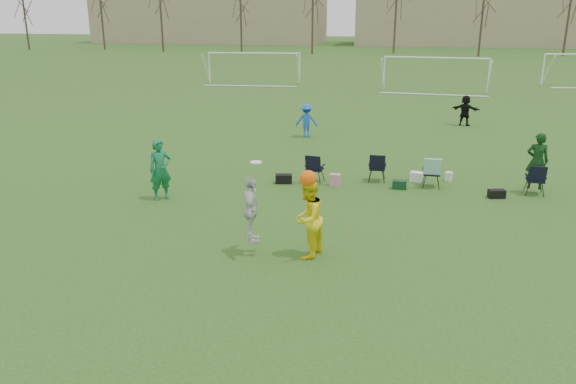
% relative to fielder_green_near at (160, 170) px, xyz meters
% --- Properties ---
extents(ground, '(260.00, 260.00, 0.00)m').
position_rel_fielder_green_near_xyz_m(ground, '(5.14, -5.05, -0.93)').
color(ground, '#225019').
rests_on(ground, ground).
extents(fielder_green_near, '(0.80, 0.78, 1.86)m').
position_rel_fielder_green_near_xyz_m(fielder_green_near, '(0.00, 0.00, 0.00)').
color(fielder_green_near, '#136E3F').
rests_on(fielder_green_near, ground).
extents(fielder_blue, '(1.05, 0.68, 1.53)m').
position_rel_fielder_green_near_xyz_m(fielder_blue, '(2.77, 9.80, -0.17)').
color(fielder_blue, blue).
rests_on(fielder_blue, ground).
extents(fielder_black, '(1.49, 0.90, 1.53)m').
position_rel_fielder_green_near_xyz_m(fielder_black, '(10.13, 14.16, -0.17)').
color(fielder_black, black).
rests_on(fielder_black, ground).
extents(center_contest, '(2.07, 1.17, 2.25)m').
position_rel_fielder_green_near_xyz_m(center_contest, '(4.68, -3.32, 0.09)').
color(center_contest, silver).
rests_on(center_contest, ground).
extents(sideline_setup, '(8.64, 1.94, 1.95)m').
position_rel_fielder_green_near_xyz_m(sideline_setup, '(8.33, 2.97, -0.35)').
color(sideline_setup, black).
rests_on(sideline_setup, ground).
extents(goal_left, '(7.39, 0.76, 2.46)m').
position_rel_fielder_green_near_xyz_m(goal_left, '(-4.86, 28.95, 0.99)').
color(goal_left, white).
rests_on(goal_left, ground).
extents(goal_mid, '(7.40, 0.63, 2.46)m').
position_rel_fielder_green_near_xyz_m(goal_mid, '(9.14, 26.95, 0.99)').
color(goal_mid, white).
rests_on(goal_mid, ground).
extents(tree_line, '(110.28, 3.28, 11.40)m').
position_rel_fielder_green_near_xyz_m(tree_line, '(5.38, 64.79, 4.16)').
color(tree_line, '#382B21').
rests_on(tree_line, ground).
extents(building_row, '(126.00, 16.00, 13.00)m').
position_rel_fielder_green_near_xyz_m(building_row, '(11.87, 90.95, 5.06)').
color(building_row, tan).
rests_on(building_row, ground).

